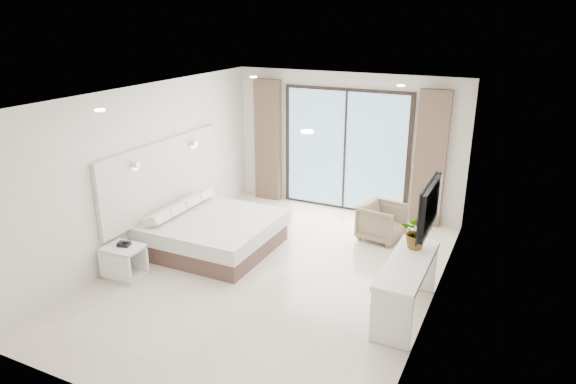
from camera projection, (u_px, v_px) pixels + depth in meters
name	position (u px, v px, depth m)	size (l,w,h in m)	color
ground	(274.00, 274.00, 7.77)	(6.20, 6.20, 0.00)	beige
room_shell	(285.00, 159.00, 7.99)	(4.62, 6.22, 2.72)	silver
bed	(212.00, 232.00, 8.52)	(1.95, 1.86, 0.68)	brown
nightstand	(124.00, 262.00, 7.61)	(0.55, 0.46, 0.49)	white
phone	(124.00, 244.00, 7.54)	(0.17, 0.13, 0.06)	black
console_desk	(407.00, 276.00, 6.54)	(0.51, 1.64, 0.77)	white
plant	(417.00, 235.00, 6.79)	(0.41, 0.46, 0.36)	#33662D
armchair	(382.00, 220.00, 8.86)	(0.69, 0.64, 0.71)	#7C6A51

